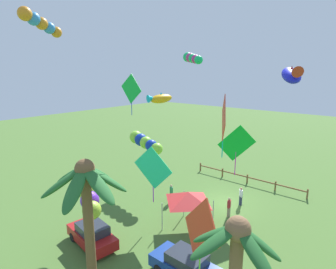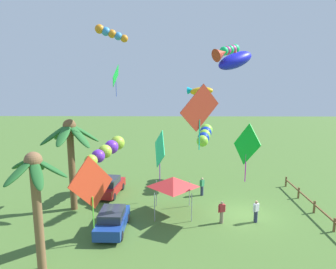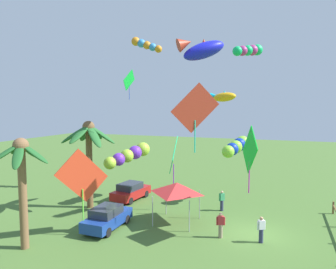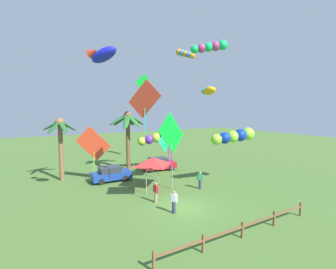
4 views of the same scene
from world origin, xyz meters
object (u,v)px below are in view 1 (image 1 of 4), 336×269
object	(u,v)px
kite_tube_10	(87,189)
spectator_1	(229,207)
kite_diamond_5	(224,118)
kite_diamond_9	(131,89)
kite_fish_8	(160,99)
kite_diamond_0	(236,144)
kite_diamond_3	(153,168)
kite_tube_1	(145,142)
spectator_0	(241,196)
festival_tent	(188,197)
palm_tree_0	(86,193)
parked_car_1	(185,265)
kite_tube_2	(192,58)
kite_fish_4	(292,74)
parked_car_0	(92,234)
palm_tree_1	(236,265)
spectator_2	(171,193)
kite_tube_7	(39,22)
kite_diamond_6	(201,232)

from	to	relation	value
kite_tube_10	spectator_1	bearing A→B (deg)	-119.74
kite_diamond_5	kite_diamond_9	size ratio (longest dim) A/B	1.90
kite_fish_8	kite_diamond_0	bearing A→B (deg)	-154.36
kite_diamond_3	kite_diamond_5	bearing A→B (deg)	-144.68
kite_tube_1	kite_diamond_0	bearing A→B (deg)	-166.88
spectator_0	kite_diamond_9	bearing A→B (deg)	76.64
kite_diamond_0	kite_diamond_9	world-z (taller)	kite_diamond_9
festival_tent	kite_diamond_0	xyz separation A→B (m)	(-1.06, -4.99, 3.01)
kite_diamond_0	palm_tree_0	bearing A→B (deg)	82.28
parked_car_1	spectator_0	xyz separation A→B (m)	(1.33, -9.79, 0.06)
kite_fish_8	kite_tube_2	bearing A→B (deg)	-128.67
palm_tree_0	kite_tube_1	bearing A→B (deg)	-58.62
kite_diamond_9	kite_fish_4	bearing A→B (deg)	-131.28
kite_tube_2	spectator_0	bearing A→B (deg)	-161.64
kite_tube_1	kite_diamond_5	xyz separation A→B (m)	(-8.77, 1.36, 3.32)
parked_car_0	palm_tree_1	bearing A→B (deg)	172.43
kite_tube_2	kite_fish_8	world-z (taller)	kite_tube_2
palm_tree_0	spectator_2	xyz separation A→B (m)	(2.89, -10.17, -4.46)
spectator_1	kite_tube_1	distance (m)	9.51
parked_car_1	kite_tube_7	xyz separation A→B (m)	(10.13, 1.73, 13.28)
kite_tube_1	kite_diamond_9	size ratio (longest dim) A/B	1.97
palm_tree_1	spectator_0	size ratio (longest dim) A/B	4.03
parked_car_0	kite_diamond_9	bearing A→B (deg)	-153.21
kite_tube_7	kite_fish_8	bearing A→B (deg)	-109.68
kite_tube_2	kite_diamond_5	bearing A→B (deg)	149.28
spectator_2	kite_tube_7	size ratio (longest dim) A/B	0.54
kite_diamond_5	kite_tube_10	world-z (taller)	kite_diamond_5
parked_car_1	kite_fish_8	world-z (taller)	kite_fish_8
kite_tube_7	kite_tube_10	bearing A→B (deg)	-178.48
palm_tree_1	kite_diamond_6	size ratio (longest dim) A/B	1.31
spectator_0	kite_tube_10	bearing A→B (deg)	66.33
kite_diamond_3	kite_fish_8	bearing A→B (deg)	-56.15
spectator_1	kite_diamond_3	distance (m)	6.86
kite_diamond_9	parked_car_1	bearing A→B (deg)	-177.33
palm_tree_0	kite_tube_7	size ratio (longest dim) A/B	2.40
palm_tree_1	kite_tube_10	xyz separation A→B (m)	(10.52, -1.29, -0.65)
spectator_0	spectator_1	size ratio (longest dim) A/B	1.00
parked_car_1	spectator_2	distance (m)	9.01
festival_tent	kite_diamond_9	xyz separation A→B (m)	(1.01, 4.17, 7.64)
parked_car_0	spectator_0	bearing A→B (deg)	-113.96
kite_fish_4	kite_diamond_5	size ratio (longest dim) A/B	0.59
spectator_2	kite_fish_4	xyz separation A→B (m)	(-8.83, -0.49, 10.08)
spectator_2	kite_diamond_5	bearing A→B (deg)	171.07
kite_tube_2	kite_diamond_6	size ratio (longest dim) A/B	0.53
spectator_1	kite_fish_8	distance (m)	10.19
festival_tent	kite_diamond_9	bearing A→B (deg)	76.33
kite_fish_8	spectator_0	bearing A→B (deg)	-149.39
festival_tent	kite_tube_1	bearing A→B (deg)	-23.12
kite_fish_4	kite_fish_8	bearing A→B (deg)	4.20
festival_tent	kite_fish_8	distance (m)	8.23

